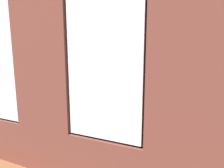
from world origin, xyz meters
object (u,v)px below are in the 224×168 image
(table_plant_small, at_px, (116,93))
(media_console, at_px, (29,98))
(cup_ceramic, at_px, (132,96))
(potted_plant_corner_near_left, at_px, (221,84))
(tv_flatscreen, at_px, (27,79))
(remote_gray, at_px, (121,98))
(potted_plant_mid_room_small, at_px, (164,97))
(couch_left, at_px, (223,122))
(potted_plant_between_couches, at_px, (149,108))
(papasan_chair, at_px, (134,85))
(coffee_table, at_px, (120,99))
(potted_plant_near_tv, at_px, (13,93))
(candle_jar, at_px, (106,95))
(couch_by_window, at_px, (67,133))
(potted_plant_by_left_couch, at_px, (202,102))

(table_plant_small, height_order, media_console, table_plant_small)
(cup_ceramic, bearing_deg, potted_plant_corner_near_left, -143.37)
(media_console, distance_m, tv_flatscreen, 0.62)
(remote_gray, xyz_separation_m, potted_plant_corner_near_left, (-2.68, -2.03, 0.29))
(remote_gray, relative_size, potted_plant_mid_room_small, 0.29)
(couch_left, height_order, potted_plant_mid_room_small, couch_left)
(couch_left, distance_m, remote_gray, 2.63)
(potted_plant_between_couches, bearing_deg, papasan_chair, -69.44)
(tv_flatscreen, bearing_deg, media_console, 90.00)
(couch_left, xyz_separation_m, media_console, (5.41, 0.01, -0.04))
(media_console, relative_size, potted_plant_mid_room_small, 1.91)
(coffee_table, bearing_deg, potted_plant_mid_room_small, -148.42)
(couch_left, xyz_separation_m, potted_plant_mid_room_small, (1.46, -1.53, 0.06))
(coffee_table, xyz_separation_m, media_console, (2.78, 0.81, -0.08))
(potted_plant_corner_near_left, bearing_deg, papasan_chair, 2.10)
(media_console, height_order, potted_plant_near_tv, potted_plant_near_tv)
(coffee_table, relative_size, candle_jar, 11.98)
(cup_ceramic, distance_m, potted_plant_near_tv, 3.25)
(media_console, bearing_deg, papasan_chair, -134.88)
(table_plant_small, relative_size, potted_plant_near_tv, 0.18)
(couch_by_window, height_order, potted_plant_between_couches, potted_plant_between_couches)
(remote_gray, relative_size, potted_plant_corner_near_left, 0.13)
(coffee_table, distance_m, potted_plant_by_left_couch, 2.32)
(media_console, xyz_separation_m, potted_plant_near_tv, (-0.55, 1.02, 0.43))
(table_plant_small, height_order, potted_plant_near_tv, potted_plant_near_tv)
(potted_plant_between_couches, bearing_deg, table_plant_small, -57.89)
(tv_flatscreen, bearing_deg, potted_plant_by_left_couch, -164.08)
(papasan_chair, bearing_deg, media_console, 45.12)
(remote_gray, height_order, media_console, media_console)
(couch_left, height_order, table_plant_small, couch_left)
(candle_jar, relative_size, potted_plant_by_left_couch, 0.19)
(couch_by_window, xyz_separation_m, cup_ceramic, (-0.37, -2.68, 0.13))
(couch_left, relative_size, cup_ceramic, 22.25)
(potted_plant_by_left_couch, bearing_deg, table_plant_small, 12.47)
(coffee_table, bearing_deg, papasan_chair, -85.14)
(couch_by_window, height_order, tv_flatscreen, tv_flatscreen)
(potted_plant_mid_room_small, bearing_deg, potted_plant_by_left_couch, 174.40)
(remote_gray, xyz_separation_m, potted_plant_mid_room_small, (-1.08, -0.83, -0.04))
(cup_ceramic, height_order, potted_plant_mid_room_small, potted_plant_mid_room_small)
(candle_jar, relative_size, potted_plant_between_couches, 0.08)
(potted_plant_by_left_couch, distance_m, potted_plant_near_tv, 5.10)
(table_plant_small, distance_m, potted_plant_mid_room_small, 1.48)
(couch_by_window, relative_size, table_plant_small, 10.21)
(coffee_table, distance_m, candle_jar, 0.42)
(couch_by_window, xyz_separation_m, candle_jar, (0.37, -2.45, 0.14))
(coffee_table, relative_size, remote_gray, 7.60)
(papasan_chair, bearing_deg, candle_jar, 83.10)
(couch_left, bearing_deg, potted_plant_between_couches, -29.56)
(couch_left, relative_size, potted_plant_between_couches, 1.40)
(couch_left, distance_m, potted_plant_mid_room_small, 2.11)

